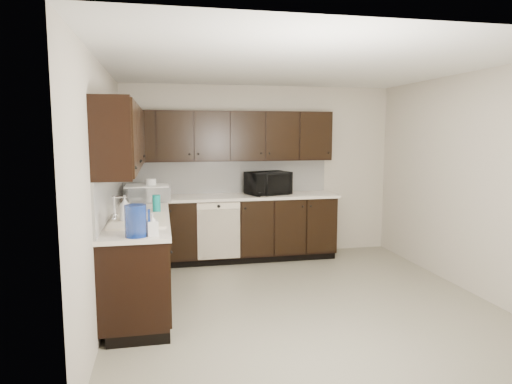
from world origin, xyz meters
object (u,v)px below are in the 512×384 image
(sink, at_px, (138,227))
(toaster_oven, at_px, (139,191))
(blue_pitcher, at_px, (136,221))
(storage_bin, at_px, (147,194))
(microwave, at_px, (268,183))

(sink, height_order, toaster_oven, sink)
(blue_pitcher, bearing_deg, toaster_oven, 103.13)
(storage_bin, xyz_separation_m, blue_pitcher, (-0.04, -2.03, 0.03))
(toaster_oven, bearing_deg, blue_pitcher, -91.94)
(storage_bin, relative_size, blue_pitcher, 1.92)
(toaster_oven, height_order, storage_bin, storage_bin)
(sink, bearing_deg, blue_pitcher, -88.53)
(microwave, relative_size, blue_pitcher, 2.14)
(microwave, bearing_deg, toaster_oven, 162.66)
(microwave, height_order, toaster_oven, microwave)
(toaster_oven, xyz_separation_m, blue_pitcher, (0.09, -2.38, 0.04))
(sink, distance_m, storage_bin, 1.35)
(storage_bin, distance_m, blue_pitcher, 2.03)
(sink, relative_size, toaster_oven, 2.66)
(toaster_oven, bearing_deg, microwave, -3.51)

